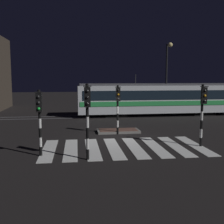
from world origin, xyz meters
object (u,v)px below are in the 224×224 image
object	(u,v)px
traffic_light_corner_near_right	(203,106)
tram	(159,98)
traffic_light_corner_near_left	(39,113)
traffic_light_median_centre	(118,102)
traffic_light_kerb_mid_left	(87,110)
street_lamp_trackside_right	(167,71)

from	to	relation	value
traffic_light_corner_near_right	tram	size ratio (longest dim) A/B	0.21
traffic_light_corner_near_left	traffic_light_median_centre	bearing A→B (deg)	45.58
traffic_light_kerb_mid_left	tram	xyz separation A→B (m)	(8.02, 14.41, -0.58)
traffic_light_corner_near_left	street_lamp_trackside_right	distance (m)	16.79
traffic_light_median_centre	traffic_light_corner_near_left	bearing A→B (deg)	-134.42
street_lamp_trackside_right	tram	bearing A→B (deg)	123.49
tram	traffic_light_corner_near_right	bearing A→B (deg)	-97.36
traffic_light_corner_near_right	traffic_light_corner_near_left	distance (m)	8.63
traffic_light_corner_near_right	traffic_light_kerb_mid_left	size ratio (longest dim) A/B	0.97
traffic_light_kerb_mid_left	street_lamp_trackside_right	size ratio (longest dim) A/B	0.50
street_lamp_trackside_right	traffic_light_corner_near_right	bearing A→B (deg)	-100.31
traffic_light_corner_near_left	traffic_light_kerb_mid_left	bearing A→B (deg)	-23.10
traffic_light_corner_near_left	tram	world-z (taller)	tram
traffic_light_kerb_mid_left	traffic_light_corner_near_left	distance (m)	2.44
traffic_light_corner_near_right	traffic_light_median_centre	bearing A→B (deg)	135.37
traffic_light_corner_near_right	tram	xyz separation A→B (m)	(1.65, 12.78, -0.52)
traffic_light_corner_near_right	traffic_light_kerb_mid_left	distance (m)	6.57
traffic_light_kerb_mid_left	tram	world-z (taller)	tram
tram	traffic_light_median_centre	bearing A→B (deg)	-122.87
street_lamp_trackside_right	traffic_light_median_centre	bearing A→B (deg)	-127.84
traffic_light_corner_near_right	traffic_light_corner_near_left	size ratio (longest dim) A/B	1.07
traffic_light_median_centre	tram	size ratio (longest dim) A/B	0.20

